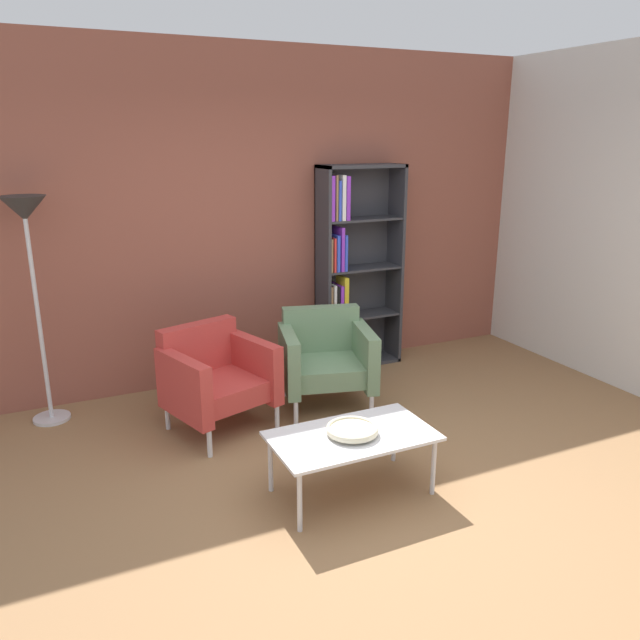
{
  "coord_description": "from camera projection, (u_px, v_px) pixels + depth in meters",
  "views": [
    {
      "loc": [
        -1.77,
        -2.82,
        2.16
      ],
      "look_at": [
        -0.05,
        0.84,
        0.95
      ],
      "focal_mm": 34.96,
      "sensor_mm": 36.0,
      "label": 1
    }
  ],
  "objects": [
    {
      "name": "armchair_near_window",
      "position": [
        215.0,
        376.0,
        4.67
      ],
      "size": [
        0.87,
        0.83,
        0.78
      ],
      "rotation": [
        0.0,
        0.0,
        0.31
      ],
      "color": "#B73833",
      "rests_on": "ground_plane"
    },
    {
      "name": "ground_plane",
      "position": [
        386.0,
        504.0,
        3.78
      ],
      "size": [
        8.32,
        8.32,
        0.0
      ],
      "primitive_type": "plane",
      "color": "olive"
    },
    {
      "name": "coffee_table_low",
      "position": [
        352.0,
        439.0,
        3.81
      ],
      "size": [
        1.0,
        0.56,
        0.4
      ],
      "color": "silver",
      "rests_on": "ground_plane"
    },
    {
      "name": "decorative_bowl",
      "position": [
        352.0,
        429.0,
        3.79
      ],
      "size": [
        0.32,
        0.32,
        0.05
      ],
      "color": "beige",
      "rests_on": "coffee_table_low"
    },
    {
      "name": "brick_back_panel",
      "position": [
        248.0,
        218.0,
        5.5
      ],
      "size": [
        6.4,
        0.12,
        2.9
      ],
      "primitive_type": "cube",
      "color": "brown",
      "rests_on": "ground_plane"
    },
    {
      "name": "floor_lamp_torchiere",
      "position": [
        28.0,
        237.0,
        4.5
      ],
      "size": [
        0.32,
        0.32,
        1.74
      ],
      "color": "silver",
      "rests_on": "ground_plane"
    },
    {
      "name": "armchair_spare_guest",
      "position": [
        326.0,
        357.0,
        5.08
      ],
      "size": [
        0.85,
        0.81,
        0.78
      ],
      "rotation": [
        0.0,
        0.0,
        -0.26
      ],
      "color": "slate",
      "rests_on": "ground_plane"
    },
    {
      "name": "bookshelf_tall",
      "position": [
        350.0,
        270.0,
        5.84
      ],
      "size": [
        0.8,
        0.3,
        1.9
      ],
      "color": "#333338",
      "rests_on": "ground_plane"
    }
  ]
}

